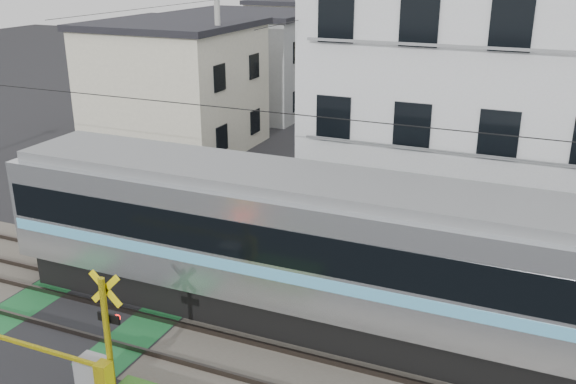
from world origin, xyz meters
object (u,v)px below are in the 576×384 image
at_px(crossing_signal_near, 95,369).
at_px(crossing_signal_far, 113,216).
at_px(apartment_block, 476,98).
at_px(pedestrian, 372,93).

relative_size(crossing_signal_near, crossing_signal_far, 1.00).
relative_size(crossing_signal_near, apartment_block, 0.46).
bearing_deg(crossing_signal_far, crossing_signal_near, -54.71).
bearing_deg(crossing_signal_far, pedestrian, 84.42).
height_order(crossing_signal_far, apartment_block, apartment_block).
height_order(crossing_signal_far, pedestrian, crossing_signal_far).
bearing_deg(apartment_block, crossing_signal_far, -152.22).
bearing_deg(apartment_block, crossing_signal_near, -114.22).
bearing_deg(crossing_signal_near, pedestrian, 95.18).
bearing_deg(pedestrian, crossing_signal_far, 86.73).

